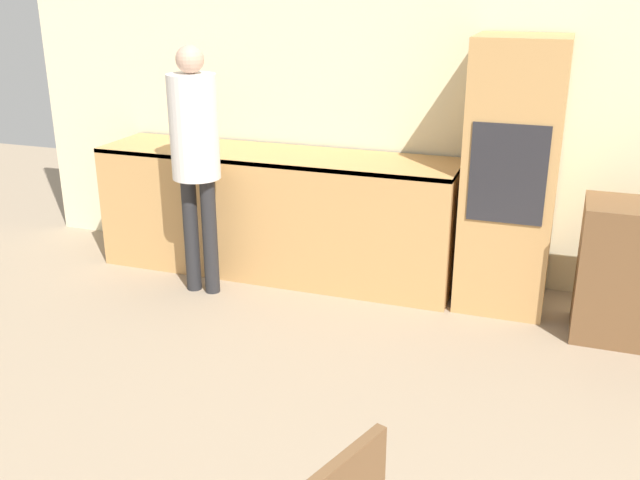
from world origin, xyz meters
name	(u,v)px	position (x,y,z in m)	size (l,w,h in m)	color
wall_back	(447,95)	(0.00, 5.48, 1.30)	(6.52, 0.05, 2.60)	beige
kitchen_counter	(277,212)	(-1.12, 5.14, 0.46)	(2.58, 0.60, 0.89)	tan
oven_unit	(511,176)	(0.49, 5.15, 0.86)	(0.56, 0.59, 1.72)	tan
person_standing	(195,144)	(-1.47, 4.64, 1.03)	(0.32, 0.32, 1.65)	#262628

